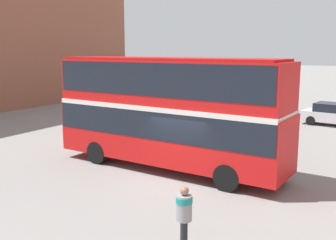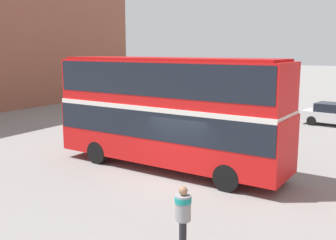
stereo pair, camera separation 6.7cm
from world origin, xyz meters
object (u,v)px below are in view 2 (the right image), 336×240
(double_decker_bus, at_px, (168,106))
(parked_car_side_street, at_px, (334,114))
(parked_car_kerb_near, at_px, (204,111))
(parked_car_kerb_far, at_px, (104,115))
(pedestrian_foreground, at_px, (183,212))

(double_decker_bus, height_order, parked_car_side_street, double_decker_bus)
(double_decker_bus, height_order, parked_car_kerb_near, double_decker_bus)
(parked_car_kerb_far, bearing_deg, double_decker_bus, -40.77)
(double_decker_bus, relative_size, pedestrian_foreground, 6.02)
(parked_car_side_street, bearing_deg, pedestrian_foreground, -84.42)
(pedestrian_foreground, height_order, parked_car_side_street, pedestrian_foreground)
(parked_car_side_street, bearing_deg, parked_car_kerb_near, -148.74)
(parked_car_kerb_far, relative_size, parked_car_side_street, 1.02)
(pedestrian_foreground, xyz_separation_m, parked_car_kerb_far, (-12.66, 12.24, -0.32))
(parked_car_kerb_far, distance_m, parked_car_side_street, 15.68)
(parked_car_kerb_far, xyz_separation_m, parked_car_side_street, (13.54, 7.90, 0.02))
(parked_car_kerb_near, height_order, parked_car_side_street, parked_car_kerb_near)
(parked_car_kerb_near, bearing_deg, parked_car_side_street, 9.87)
(pedestrian_foreground, relative_size, parked_car_side_street, 0.41)
(parked_car_kerb_near, relative_size, parked_car_kerb_far, 1.07)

